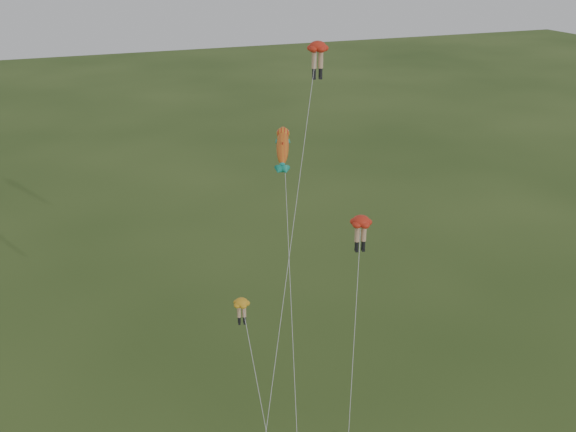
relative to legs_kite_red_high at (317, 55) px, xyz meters
name	(u,v)px	position (x,y,z in m)	size (l,w,h in m)	color
legs_kite_red_high	(317,55)	(0.00, 0.00, 0.00)	(9.99, 14.93, 21.28)	red
legs_kite_red_mid	(361,227)	(-0.45, -8.21, -9.00)	(3.82, 6.17, 12.09)	red
legs_kite_yellow	(243,311)	(-8.37, -9.27, -12.60)	(1.19, 7.16, 8.48)	orange
fish_kite	(283,147)	(-3.32, -2.38, -5.33)	(4.68, 13.74, 16.40)	orange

